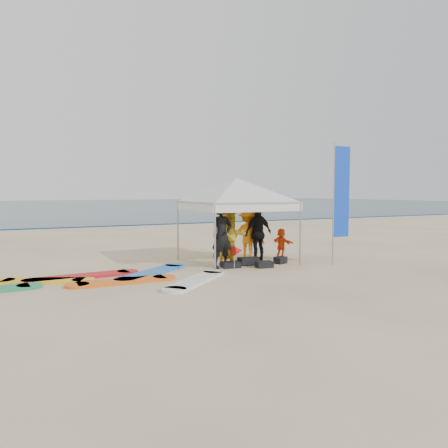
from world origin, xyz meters
name	(u,v)px	position (x,y,z in m)	size (l,w,h in m)	color
ground	(265,283)	(0.00, 0.00, 0.00)	(120.00, 120.00, 0.00)	beige
ocean	(46,206)	(0.00, 60.00, 0.04)	(160.00, 84.00, 0.08)	#0C2633
shoreline_foam	(105,227)	(0.00, 18.20, 0.00)	(160.00, 1.20, 0.01)	silver
person_black_a	(222,236)	(-0.02, 2.25, 0.90)	(0.66, 0.43, 1.80)	black
person_yellow	(232,236)	(0.41, 2.44, 0.86)	(0.84, 0.65, 1.72)	gold
person_orange_a	(248,234)	(1.34, 3.16, 0.80)	(1.03, 0.59, 1.60)	orange
person_black_b	(258,233)	(1.49, 2.80, 0.86)	(1.01, 0.42, 1.73)	black
person_orange_b	(228,232)	(1.01, 3.90, 0.84)	(0.83, 0.54, 1.69)	orange
person_seated	(281,243)	(2.51, 3.05, 0.48)	(0.89, 0.28, 0.96)	#FC4D16
canopy_tent	(236,178)	(0.83, 2.99, 2.52)	(3.85, 3.85, 2.90)	#A5A5A8
feather_flag	(341,193)	(3.36, 1.28, 2.08)	(0.59, 0.04, 3.53)	#A5A5A8
marker_pennant	(238,251)	(0.36, 2.00, 0.49)	(0.28, 0.28, 0.64)	#A5A5A8
gear_pile	(252,263)	(0.91, 2.17, 0.10)	(2.14, 0.97, 0.22)	black
surfboard_spread	(106,279)	(-3.27, 1.92, 0.04)	(6.13, 3.26, 0.07)	silver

